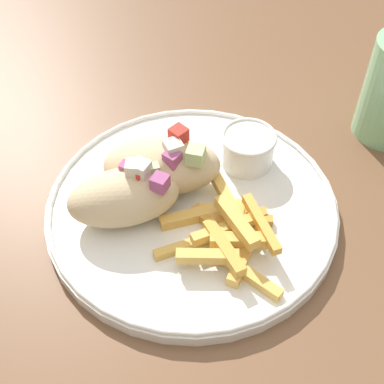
{
  "coord_description": "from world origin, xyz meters",
  "views": [
    {
      "loc": [
        0.11,
        -0.38,
        1.24
      ],
      "look_at": [
        -0.03,
        -0.02,
        0.81
      ],
      "focal_mm": 50.0,
      "sensor_mm": 36.0,
      "label": 1
    }
  ],
  "objects": [
    {
      "name": "fries_pile",
      "position": [
        0.02,
        -0.05,
        0.8
      ],
      "size": [
        0.15,
        0.13,
        0.04
      ],
      "color": "#E5B251",
      "rests_on": "plate"
    },
    {
      "name": "table",
      "position": [
        0.0,
        0.0,
        0.69
      ],
      "size": [
        1.11,
        1.11,
        0.78
      ],
      "color": "brown",
      "rests_on": "ground_plane"
    },
    {
      "name": "pita_sandwich_near",
      "position": [
        -0.09,
        -0.06,
        0.82
      ],
      "size": [
        0.13,
        0.12,
        0.07
      ],
      "rotation": [
        0.0,
        0.0,
        0.6
      ],
      "color": "beige",
      "rests_on": "plate"
    },
    {
      "name": "pita_sandwich_far",
      "position": [
        -0.07,
        -0.01,
        0.82
      ],
      "size": [
        0.14,
        0.11,
        0.07
      ],
      "rotation": [
        0.0,
        0.0,
        0.37
      ],
      "color": "beige",
      "rests_on": "plate"
    },
    {
      "name": "sauce_ramekin",
      "position": [
        0.01,
        0.06,
        0.82
      ],
      "size": [
        0.06,
        0.06,
        0.04
      ],
      "color": "white",
      "rests_on": "plate"
    },
    {
      "name": "plate",
      "position": [
        -0.03,
        -0.02,
        0.79
      ],
      "size": [
        0.32,
        0.32,
        0.02
      ],
      "color": "white",
      "rests_on": "table"
    }
  ]
}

